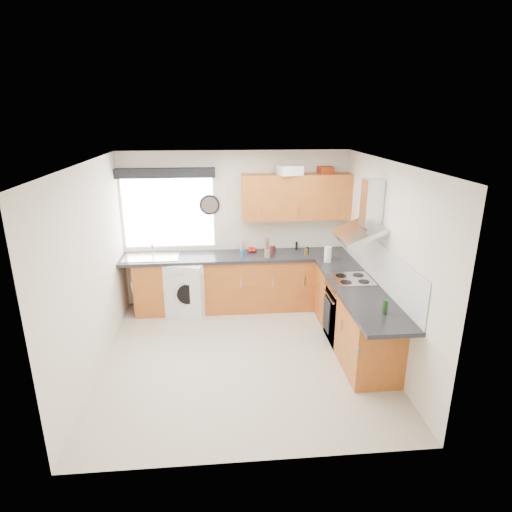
{
  "coord_description": "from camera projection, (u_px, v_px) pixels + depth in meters",
  "views": [
    {
      "loc": [
        -0.27,
        -4.91,
        3.02
      ],
      "look_at": [
        0.25,
        0.85,
        1.1
      ],
      "focal_mm": 30.0,
      "sensor_mm": 36.0,
      "label": 1
    }
  ],
  "objects": [
    {
      "name": "washing_machine",
      "position": [
        189.0,
        287.0,
        6.74
      ],
      "size": [
        0.73,
        0.72,
        0.87
      ],
      "primitive_type": "cube",
      "rotation": [
        0.0,
        0.0,
        -0.3
      ],
      "color": "silver",
      "rests_on": "ground_plane"
    },
    {
      "name": "jar_5",
      "position": [
        243.0,
        253.0,
        6.66
      ],
      "size": [
        0.06,
        0.06,
        0.11
      ],
      "primitive_type": "cylinder",
      "color": "#1C4E8B",
      "rests_on": "worktop_back"
    },
    {
      "name": "upper_cabinets",
      "position": [
        296.0,
        197.0,
        6.67
      ],
      "size": [
        1.7,
        0.35,
        0.7
      ],
      "primitive_type": "cube",
      "color": "#984C1A",
      "rests_on": "wall_back"
    },
    {
      "name": "window_blind",
      "position": [
        165.0,
        173.0,
        6.45
      ],
      "size": [
        1.5,
        0.18,
        0.14
      ],
      "primitive_type": "cube",
      "color": "black",
      "rests_on": "wall_back"
    },
    {
      "name": "jar_4",
      "position": [
        306.0,
        252.0,
        6.72
      ],
      "size": [
        0.05,
        0.05,
        0.1
      ],
      "primitive_type": "cylinder",
      "color": "brown",
      "rests_on": "worktop_back"
    },
    {
      "name": "base_cab_back",
      "position": [
        231.0,
        283.0,
        6.9
      ],
      "size": [
        3.0,
        0.58,
        0.86
      ],
      "primitive_type": "cube",
      "color": "#984C1A",
      "rests_on": "ground_plane"
    },
    {
      "name": "wall_clock",
      "position": [
        210.0,
        205.0,
        6.72
      ],
      "size": [
        0.32,
        0.04,
        0.32
      ],
      "primitive_type": "cylinder",
      "rotation": [
        1.57,
        0.0,
        0.0
      ],
      "color": "black",
      "rests_on": "wall_back"
    },
    {
      "name": "base_cab_corner",
      "position": [
        328.0,
        280.0,
        7.03
      ],
      "size": [
        0.6,
        0.6,
        0.86
      ],
      "primitive_type": "cube",
      "color": "#984C1A",
      "rests_on": "ground_plane"
    },
    {
      "name": "jar_7",
      "position": [
        267.0,
        252.0,
        6.69
      ],
      "size": [
        0.04,
        0.04,
        0.13
      ],
      "primitive_type": "cylinder",
      "color": "#1B4B20",
      "rests_on": "worktop_back"
    },
    {
      "name": "wall_back",
      "position": [
        235.0,
        229.0,
        6.93
      ],
      "size": [
        3.6,
        0.02,
        2.5
      ],
      "primitive_type": "cube",
      "color": "silver",
      "rests_on": "ground_plane"
    },
    {
      "name": "ceiling",
      "position": [
        241.0,
        163.0,
        4.83
      ],
      "size": [
        3.6,
        3.6,
        0.02
      ],
      "primitive_type": "cube",
      "color": "white",
      "rests_on": "wall_back"
    },
    {
      "name": "worktop_right",
      "position": [
        359.0,
        290.0,
        5.47
      ],
      "size": [
        0.62,
        2.42,
        0.05
      ],
      "primitive_type": "cube",
      "color": "black",
      "rests_on": "base_cab_right"
    },
    {
      "name": "base_cab_right",
      "position": [
        354.0,
        317.0,
        5.75
      ],
      "size": [
        0.58,
        2.1,
        0.86
      ],
      "primitive_type": "cube",
      "color": "#984C1A",
      "rests_on": "ground_plane"
    },
    {
      "name": "splashback",
      "position": [
        375.0,
        260.0,
        5.68
      ],
      "size": [
        0.01,
        3.0,
        0.54
      ],
      "primitive_type": "cube",
      "color": "white",
      "rests_on": "wall_right"
    },
    {
      "name": "worktop_back",
      "position": [
        237.0,
        256.0,
        6.76
      ],
      "size": [
        3.6,
        0.62,
        0.05
      ],
      "primitive_type": "cube",
      "color": "black",
      "rests_on": "base_cab_back"
    },
    {
      "name": "extractor_hood",
      "position": [
        365.0,
        217.0,
        5.48
      ],
      "size": [
        0.52,
        0.78,
        0.66
      ],
      "primitive_type": null,
      "color": "#BCBCBC",
      "rests_on": "wall_right"
    },
    {
      "name": "jar_3",
      "position": [
        297.0,
        246.0,
        6.99
      ],
      "size": [
        0.04,
        0.04,
        0.14
      ],
      "primitive_type": "cylinder",
      "color": "black",
      "rests_on": "worktop_back"
    },
    {
      "name": "sink",
      "position": [
        151.0,
        255.0,
        6.62
      ],
      "size": [
        0.84,
        0.46,
        0.1
      ],
      "primitive_type": null,
      "color": "#BCBCBC",
      "rests_on": "worktop_back"
    },
    {
      "name": "storage_box",
      "position": [
        325.0,
        170.0,
        6.67
      ],
      "size": [
        0.25,
        0.22,
        0.1
      ],
      "primitive_type": "cube",
      "rotation": [
        0.0,
        0.0,
        0.19
      ],
      "color": "#9B3113",
      "rests_on": "upper_cabinets"
    },
    {
      "name": "ground_plane",
      "position": [
        243.0,
        356.0,
        5.62
      ],
      "size": [
        3.6,
        3.6,
        0.0
      ],
      "primitive_type": "plane",
      "color": "beige"
    },
    {
      "name": "kitchen_roll",
      "position": [
        328.0,
        254.0,
        6.4
      ],
      "size": [
        0.13,
        0.13,
        0.24
      ],
      "primitive_type": "cylinder",
      "rotation": [
        0.0,
        0.0,
        0.23
      ],
      "color": "silver",
      "rests_on": "worktop_right"
    },
    {
      "name": "hob_plate",
      "position": [
        352.0,
        279.0,
        5.74
      ],
      "size": [
        0.52,
        0.52,
        0.01
      ],
      "primitive_type": "cube",
      "color": "#BCBCBC",
      "rests_on": "worktop_right"
    },
    {
      "name": "utensil_pot",
      "position": [
        267.0,
        253.0,
        6.63
      ],
      "size": [
        0.1,
        0.1,
        0.13
      ],
      "primitive_type": "cylinder",
      "rotation": [
        0.0,
        0.0,
        -0.11
      ],
      "color": "#756859",
      "rests_on": "worktop_back"
    },
    {
      "name": "oven",
      "position": [
        350.0,
        312.0,
        5.9
      ],
      "size": [
        0.56,
        0.58,
        0.85
      ],
      "primitive_type": "cube",
      "color": "black",
      "rests_on": "ground_plane"
    },
    {
      "name": "wall_left",
      "position": [
        91.0,
        271.0,
        5.07
      ],
      "size": [
        0.02,
        3.6,
        2.5
      ],
      "primitive_type": "cube",
      "color": "silver",
      "rests_on": "ground_plane"
    },
    {
      "name": "jar_6",
      "position": [
        308.0,
        250.0,
        6.84
      ],
      "size": [
        0.04,
        0.04,
        0.1
      ],
      "primitive_type": "cylinder",
      "color": "black",
      "rests_on": "worktop_back"
    },
    {
      "name": "casserole",
      "position": [
        290.0,
        170.0,
        6.43
      ],
      "size": [
        0.39,
        0.32,
        0.14
      ],
      "primitive_type": "cube",
      "rotation": [
        0.0,
        0.0,
        0.24
      ],
      "color": "silver",
      "rests_on": "upper_cabinets"
    },
    {
      "name": "jar_2",
      "position": [
        274.0,
        249.0,
        6.91
      ],
      "size": [
        0.06,
        0.06,
        0.09
      ],
      "primitive_type": "cylinder",
      "color": "#2D2019",
      "rests_on": "worktop_back"
    },
    {
      "name": "jar_0",
      "position": [
        272.0,
        250.0,
        6.82
      ],
      "size": [
        0.07,
        0.07,
        0.12
      ],
      "primitive_type": "cylinder",
      "color": "maroon",
      "rests_on": "worktop_back"
    },
    {
      "name": "jar_1",
      "position": [
        242.0,
        245.0,
        6.92
      ],
      "size": [
        0.06,
        0.06,
        0.19
      ],
      "primitive_type": "cylinder",
      "color": "#BBAF9F",
      "rests_on": "worktop_back"
    },
    {
      "name": "wall_right",
      "position": [
        385.0,
        262.0,
        5.38
      ],
      "size": [
        0.02,
        3.6,
        2.5
      ],
      "primitive_type": "cube",
      "color": "silver",
      "rests_on": "ground_plane"
    },
    {
      "name": "wall_front",
      "position": [
        255.0,
        341.0,
        3.52
      ],
      "size": [
        3.6,
        0.02,
        2.5
      ],
      "primitive_type": "cube",
      "color": "silver",
      "rests_on": "ground_plane"
    },
    {
      "name": "window",
      "position": [
        169.0,
        213.0,
        6.73
      ],
      "size": [
        1.4,
        0.02,
        1.1
      ],
      "primitive_type": "cube",
      "color": "silver",
      "rests_on": "wall_back"
    },
    {
      "name": "bottle_0",
      "position": [
        385.0,
        307.0,
        4.73
      ],
      "size": [
        0.06,
        0.06,
        0.17
      ],
      "primitive_type": "cylinder",
      "color": "#143513",
      "rests_on": "worktop_right"
    },
    {
      "name": "tomato_cluster",
      "position": [
        252.0,
        250.0,
        6.9
      ],
      "size": [
        0.17,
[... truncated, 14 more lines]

